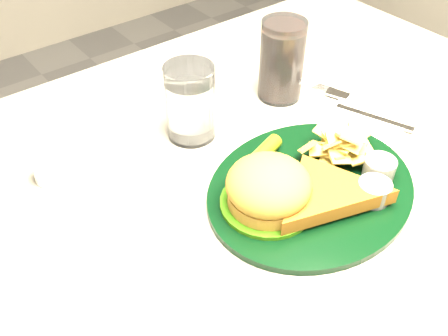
# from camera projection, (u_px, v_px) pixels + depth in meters

# --- Properties ---
(table) EXTENTS (1.20, 0.80, 0.75)m
(table) POSITION_uv_depth(u_px,v_px,m) (233.00, 322.00, 0.95)
(table) COLOR #A6A296
(table) RESTS_ON ground
(dinner_plate) EXTENTS (0.34, 0.29, 0.07)m
(dinner_plate) POSITION_uv_depth(u_px,v_px,m) (313.00, 172.00, 0.66)
(dinner_plate) COLOR black
(dinner_plate) RESTS_ON table
(water_glass) EXTENTS (0.09, 0.09, 0.12)m
(water_glass) POSITION_uv_depth(u_px,v_px,m) (190.00, 102.00, 0.73)
(water_glass) COLOR white
(water_glass) RESTS_ON table
(cola_glass) EXTENTS (0.09, 0.09, 0.13)m
(cola_glass) POSITION_uv_depth(u_px,v_px,m) (282.00, 61.00, 0.81)
(cola_glass) COLOR black
(cola_glass) RESTS_ON table
(fork_napkin) EXTENTS (0.18, 0.20, 0.01)m
(fork_napkin) POSITION_uv_depth(u_px,v_px,m) (369.00, 115.00, 0.80)
(fork_napkin) COLOR white
(fork_napkin) RESTS_ON table
(ramekin) EXTENTS (0.05, 0.05, 0.03)m
(ramekin) POSITION_uv_depth(u_px,v_px,m) (50.00, 170.00, 0.69)
(ramekin) COLOR white
(ramekin) RESTS_ON table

